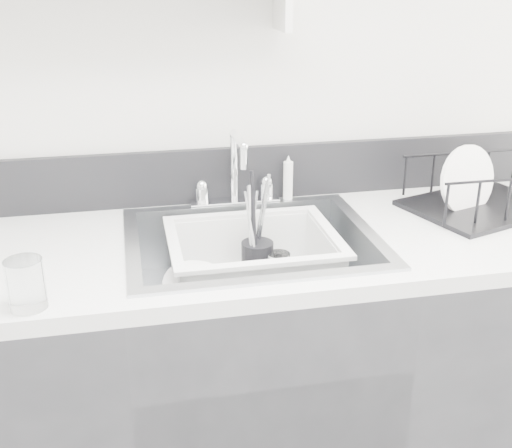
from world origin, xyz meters
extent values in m
cube|color=silver|center=(0.00, 1.49, 1.30)|extent=(3.50, 0.02, 2.60)
cube|color=#29292D|center=(0.00, 1.19, 0.44)|extent=(3.20, 0.62, 0.88)
cube|color=silver|center=(0.00, 1.19, 0.90)|extent=(3.20, 0.62, 0.04)
cube|color=black|center=(0.00, 1.49, 1.00)|extent=(3.20, 0.02, 0.16)
cube|color=silver|center=(0.00, 1.44, 0.93)|extent=(0.26, 0.06, 0.02)
cylinder|color=silver|center=(-0.10, 1.44, 0.96)|extent=(0.04, 0.04, 0.05)
cylinder|color=silver|center=(0.10, 1.44, 0.96)|extent=(0.04, 0.04, 0.05)
cylinder|color=silver|center=(0.00, 1.44, 1.03)|extent=(0.02, 0.02, 0.20)
cylinder|color=silver|center=(0.00, 1.37, 1.14)|extent=(0.02, 0.15, 0.02)
cylinder|color=silver|center=(0.16, 1.44, 0.99)|extent=(0.03, 0.03, 0.14)
cube|color=silver|center=(0.13, 1.42, 1.46)|extent=(0.02, 0.14, 0.10)
cylinder|color=white|center=(-0.14, 1.15, 0.77)|extent=(0.20, 0.20, 0.01)
cylinder|color=white|center=(-0.13, 1.15, 0.79)|extent=(0.19, 0.19, 0.01)
cylinder|color=white|center=(-0.15, 1.15, 0.82)|extent=(0.22, 0.22, 0.08)
cylinder|color=black|center=(0.03, 1.26, 0.82)|extent=(0.09, 0.09, 0.11)
cylinder|color=silver|center=(0.02, 1.27, 0.92)|extent=(0.01, 0.05, 0.22)
cylinder|color=silver|center=(0.04, 1.25, 0.91)|extent=(0.02, 0.04, 0.19)
cylinder|color=black|center=(0.02, 1.26, 0.94)|extent=(0.01, 0.06, 0.24)
cylinder|color=white|center=(0.08, 1.22, 0.81)|extent=(0.07, 0.07, 0.09)
cylinder|color=white|center=(-0.52, 0.94, 0.97)|extent=(0.10, 0.10, 0.11)
imported|color=white|center=(0.06, 1.14, 0.78)|extent=(0.10, 0.10, 0.03)
camera|label=1|loc=(-0.30, -0.29, 1.57)|focal=45.00mm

